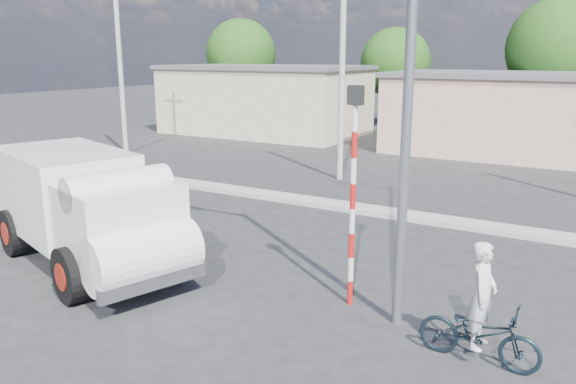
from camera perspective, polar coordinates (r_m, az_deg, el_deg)
The scene contains 9 objects.
ground_plane at distance 12.09m, azimuth -11.00°, elevation -10.43°, with size 120.00×120.00×0.00m, color #262628.
median at distance 18.44m, azimuth 5.56°, elevation -1.44°, with size 40.00×0.80×0.16m, color #99968E.
truck at distance 13.82m, azimuth -19.74°, elevation -1.46°, with size 6.79×4.17×2.64m.
bicycle at distance 9.87m, azimuth 18.82°, elevation -13.46°, with size 0.68×1.96×1.03m, color black.
cyclist at distance 9.71m, azimuth 19.00°, elevation -11.50°, with size 0.65×0.42×1.77m, color silver.
traffic_pole at distance 10.81m, azimuth 6.65°, elevation 1.34°, with size 0.28×0.18×4.36m.
streetlight at distance 9.93m, azimuth 11.42°, elevation 13.84°, with size 2.34×0.22×9.00m.
building_row at distance 30.95m, azimuth 18.69°, elevation 7.96°, with size 37.80×7.30×4.44m.
utility_poles at distance 20.61m, azimuth 19.06°, elevation 10.74°, with size 35.40×0.24×8.00m.
Camera 1 is at (7.43, -8.17, 4.92)m, focal length 35.00 mm.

